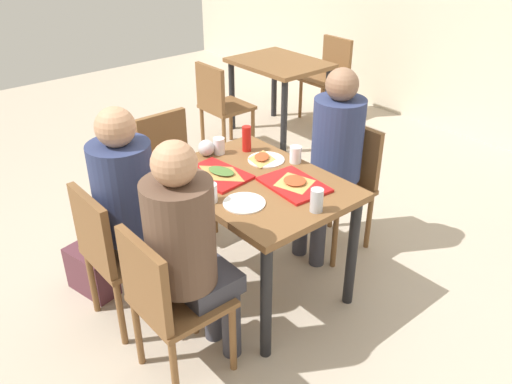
{
  "coord_description": "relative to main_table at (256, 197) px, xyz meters",
  "views": [
    {
      "loc": [
        1.98,
        -1.67,
        2.11
      ],
      "look_at": [
        0.0,
        0.0,
        0.67
      ],
      "focal_mm": 36.99,
      "sensor_mm": 36.0,
      "label": 1
    }
  ],
  "objects": [
    {
      "name": "ground_plane",
      "position": [
        0.0,
        0.0,
        -0.64
      ],
      "size": [
        10.0,
        10.0,
        0.02
      ],
      "primitive_type": "cube",
      "color": "#B7A893"
    },
    {
      "name": "main_table",
      "position": [
        0.0,
        0.0,
        0.0
      ],
      "size": [
        1.04,
        0.77,
        0.74
      ],
      "color": "brown",
      "rests_on": "ground_plane"
    },
    {
      "name": "chair_near_left",
      "position": [
        -0.26,
        -0.77,
        -0.14
      ],
      "size": [
        0.4,
        0.4,
        0.84
      ],
      "color": "brown",
      "rests_on": "ground_plane"
    },
    {
      "name": "chair_near_right",
      "position": [
        0.26,
        -0.77,
        -0.14
      ],
      "size": [
        0.4,
        0.4,
        0.84
      ],
      "color": "brown",
      "rests_on": "ground_plane"
    },
    {
      "name": "chair_far_side",
      "position": [
        0.0,
        0.77,
        -0.14
      ],
      "size": [
        0.4,
        0.4,
        0.84
      ],
      "color": "brown",
      "rests_on": "ground_plane"
    },
    {
      "name": "chair_left_end",
      "position": [
        -0.91,
        0.0,
        -0.14
      ],
      "size": [
        0.4,
        0.4,
        0.84
      ],
      "color": "brown",
      "rests_on": "ground_plane"
    },
    {
      "name": "person_in_red",
      "position": [
        -0.26,
        -0.63,
        0.11
      ],
      "size": [
        0.32,
        0.42,
        1.25
      ],
      "color": "#383842",
      "rests_on": "ground_plane"
    },
    {
      "name": "person_in_brown_jacket",
      "position": [
        0.26,
        -0.63,
        0.11
      ],
      "size": [
        0.32,
        0.42,
        1.25
      ],
      "color": "#383842",
      "rests_on": "ground_plane"
    },
    {
      "name": "person_far_side",
      "position": [
        -0.0,
        0.63,
        0.11
      ],
      "size": [
        0.32,
        0.42,
        1.25
      ],
      "color": "#383842",
      "rests_on": "ground_plane"
    },
    {
      "name": "tray_red_near",
      "position": [
        -0.18,
        -0.13,
        0.12
      ],
      "size": [
        0.39,
        0.3,
        0.02
      ],
      "primitive_type": "cube",
      "rotation": [
        0.0,
        0.0,
        0.11
      ],
      "color": "red",
      "rests_on": "main_table"
    },
    {
      "name": "tray_red_far",
      "position": [
        0.18,
        0.12,
        0.12
      ],
      "size": [
        0.38,
        0.29,
        0.02
      ],
      "primitive_type": "cube",
      "rotation": [
        0.0,
        0.0,
        -0.08
      ],
      "color": "red",
      "rests_on": "main_table"
    },
    {
      "name": "paper_plate_center",
      "position": [
        -0.16,
        0.21,
        0.11
      ],
      "size": [
        0.22,
        0.22,
        0.01
      ],
      "primitive_type": "cylinder",
      "color": "white",
      "rests_on": "main_table"
    },
    {
      "name": "paper_plate_near_edge",
      "position": [
        0.16,
        -0.21,
        0.11
      ],
      "size": [
        0.22,
        0.22,
        0.01
      ],
      "primitive_type": "cylinder",
      "color": "white",
      "rests_on": "main_table"
    },
    {
      "name": "pizza_slice_a",
      "position": [
        -0.17,
        -0.12,
        0.13
      ],
      "size": [
        0.27,
        0.2,
        0.02
      ],
      "color": "#C68C47",
      "rests_on": "tray_red_near"
    },
    {
      "name": "pizza_slice_b",
      "position": [
        0.18,
        0.12,
        0.13
      ],
      "size": [
        0.25,
        0.24,
        0.02
      ],
      "color": "tan",
      "rests_on": "tray_red_far"
    },
    {
      "name": "pizza_slice_c",
      "position": [
        -0.18,
        0.19,
        0.13
      ],
      "size": [
        0.21,
        0.21,
        0.02
      ],
      "color": "tan",
      "rests_on": "paper_plate_center"
    },
    {
      "name": "plastic_cup_a",
      "position": [
        -0.03,
        0.33,
        0.16
      ],
      "size": [
        0.07,
        0.07,
        0.1
      ],
      "primitive_type": "cylinder",
      "color": "white",
      "rests_on": "main_table"
    },
    {
      "name": "plastic_cup_b",
      "position": [
        0.03,
        -0.33,
        0.16
      ],
      "size": [
        0.07,
        0.07,
        0.1
      ],
      "primitive_type": "cylinder",
      "color": "white",
      "rests_on": "main_table"
    },
    {
      "name": "plastic_cup_c",
      "position": [
        -0.42,
        0.06,
        0.16
      ],
      "size": [
        0.07,
        0.07,
        0.1
      ],
      "primitive_type": "cylinder",
      "color": "white",
      "rests_on": "main_table"
    },
    {
      "name": "soda_can",
      "position": [
        0.44,
        0.02,
        0.17
      ],
      "size": [
        0.07,
        0.07,
        0.12
      ],
      "primitive_type": "cylinder",
      "color": "#B7BCC6",
      "rests_on": "main_table"
    },
    {
      "name": "condiment_bottle",
      "position": [
        -0.34,
        0.21,
        0.19
      ],
      "size": [
        0.06,
        0.06,
        0.16
      ],
      "primitive_type": "cylinder",
      "color": "red",
      "rests_on": "main_table"
    },
    {
      "name": "foil_bundle",
      "position": [
        -0.44,
        -0.02,
        0.16
      ],
      "size": [
        0.1,
        0.1,
        0.1
      ],
      "primitive_type": "sphere",
      "color": "silver",
      "rests_on": "main_table"
    },
    {
      "name": "handbag",
      "position": [
        -0.61,
        -0.79,
        -0.49
      ],
      "size": [
        0.35,
        0.23,
        0.28
      ],
      "primitive_type": "cube",
      "rotation": [
        0.0,
        0.0,
        0.22
      ],
      "color": "#592D38",
      "rests_on": "ground_plane"
    },
    {
      "name": "background_table",
      "position": [
        -1.73,
        1.77,
        -0.02
      ],
      "size": [
        0.9,
        0.7,
        0.74
      ],
      "color": "brown",
      "rests_on": "ground_plane"
    },
    {
      "name": "background_chair_near",
      "position": [
        -1.73,
        1.03,
        -0.14
      ],
      "size": [
        0.4,
        0.4,
        0.84
      ],
      "color": "brown",
      "rests_on": "ground_plane"
    },
    {
      "name": "background_chair_far",
      "position": [
        -1.73,
        2.5,
        -0.14
      ],
      "size": [
        0.4,
        0.4,
        0.84
      ],
      "color": "brown",
      "rests_on": "ground_plane"
    }
  ]
}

